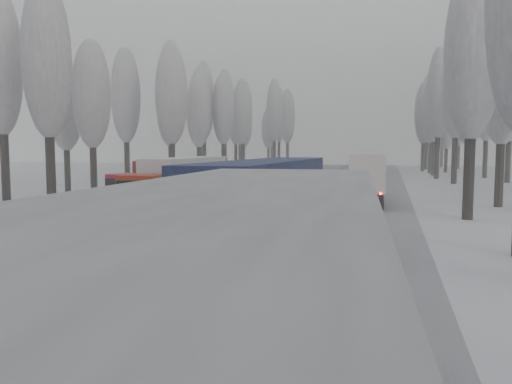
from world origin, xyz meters
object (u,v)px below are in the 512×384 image
at_px(box_truck_distant, 371,167).
at_px(truck_red_red, 179,178).
at_px(truck_blue_box, 273,200).
at_px(truck_cream_box, 365,173).
at_px(truck_red_white, 183,180).

distance_m(box_truck_distant, truck_red_red, 44.67).
xyz_separation_m(truck_blue_box, truck_cream_box, (2.75, 23.76, 0.03)).
relative_size(truck_cream_box, truck_red_white, 1.07).
relative_size(box_truck_distant, truck_red_red, 0.59).
relative_size(truck_blue_box, truck_red_red, 1.13).
height_order(box_truck_distant, truck_red_white, truck_red_white).
height_order(truck_blue_box, box_truck_distant, truck_blue_box).
xyz_separation_m(truck_cream_box, box_truck_distant, (-0.78, 36.41, -0.85)).
bearing_deg(truck_cream_box, truck_blue_box, -100.28).
distance_m(box_truck_distant, truck_red_white, 47.96).
distance_m(truck_blue_box, box_truck_distant, 60.21).
bearing_deg(truck_red_white, truck_blue_box, -55.75).
bearing_deg(box_truck_distant, truck_red_white, -101.99).
relative_size(truck_cream_box, truck_red_red, 1.15).
height_order(truck_cream_box, box_truck_distant, truck_cream_box).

